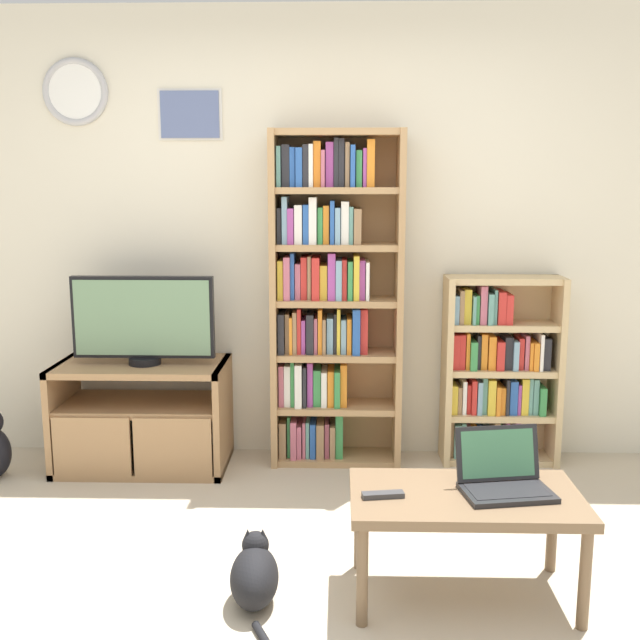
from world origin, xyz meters
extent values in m
plane|color=#BCAD93|center=(0.00, 0.00, 0.00)|extent=(18.00, 18.00, 0.00)
cube|color=beige|center=(0.00, 1.86, 1.30)|extent=(6.39, 0.06, 2.60)
torus|color=#B2B2B7|center=(-1.32, 1.82, 2.12)|extent=(0.38, 0.04, 0.38)
cylinder|color=white|center=(-1.32, 1.82, 2.12)|extent=(0.31, 0.02, 0.31)
cube|color=silver|center=(-0.67, 1.82, 2.00)|extent=(0.37, 0.01, 0.29)
cube|color=slate|center=(-0.67, 1.82, 2.00)|extent=(0.33, 0.02, 0.26)
cube|color=#9E754C|center=(-1.40, 1.55, 0.31)|extent=(0.04, 0.52, 0.61)
cube|color=#9E754C|center=(-0.48, 1.55, 0.31)|extent=(0.04, 0.52, 0.61)
cube|color=#9E754C|center=(-0.94, 1.55, 0.59)|extent=(0.96, 0.52, 0.04)
cube|color=#9E754C|center=(-0.94, 1.55, 0.02)|extent=(0.96, 0.52, 0.04)
cube|color=#9E754C|center=(-0.94, 1.55, 0.37)|extent=(0.89, 0.48, 0.04)
cube|color=#9E754C|center=(-1.16, 1.30, 0.20)|extent=(0.43, 0.02, 0.33)
cube|color=#9E754C|center=(-0.72, 1.30, 0.20)|extent=(0.43, 0.02, 0.33)
cylinder|color=black|center=(-0.91, 1.52, 0.63)|extent=(0.18, 0.18, 0.04)
cube|color=black|center=(-0.91, 1.52, 0.88)|extent=(0.79, 0.05, 0.46)
cube|color=slate|center=(-0.91, 1.49, 0.88)|extent=(0.75, 0.01, 0.42)
cube|color=tan|center=(-0.19, 1.66, 0.95)|extent=(0.04, 0.30, 1.90)
cube|color=tan|center=(0.52, 1.66, 0.95)|extent=(0.04, 0.30, 1.90)
cube|color=tan|center=(0.16, 1.80, 0.95)|extent=(0.74, 0.02, 1.90)
cube|color=tan|center=(0.16, 1.66, 0.02)|extent=(0.67, 0.26, 0.04)
cube|color=tan|center=(0.16, 1.66, 0.33)|extent=(0.67, 0.26, 0.04)
cube|color=tan|center=(0.16, 1.66, 0.64)|extent=(0.67, 0.26, 0.04)
cube|color=tan|center=(0.16, 1.66, 0.95)|extent=(0.67, 0.26, 0.04)
cube|color=tan|center=(0.16, 1.66, 1.26)|extent=(0.67, 0.26, 0.04)
cube|color=tan|center=(0.16, 1.66, 1.57)|extent=(0.67, 0.26, 0.04)
cube|color=tan|center=(0.16, 1.66, 1.88)|extent=(0.67, 0.26, 0.04)
cube|color=#93704C|center=(-0.14, 1.67, 0.14)|extent=(0.04, 0.22, 0.22)
cube|color=#388947|center=(-0.11, 1.68, 0.16)|extent=(0.02, 0.18, 0.24)
cube|color=#B75B70|center=(-0.08, 1.67, 0.15)|extent=(0.03, 0.23, 0.23)
cube|color=#B75B70|center=(-0.05, 1.67, 0.13)|extent=(0.03, 0.22, 0.20)
cube|color=#B75B70|center=(-0.02, 1.67, 0.14)|extent=(0.02, 0.20, 0.22)
cube|color=#5B9389|center=(0.00, 1.67, 0.14)|extent=(0.02, 0.20, 0.22)
cube|color=#2856A8|center=(0.03, 1.67, 0.14)|extent=(0.03, 0.21, 0.21)
cube|color=#93704C|center=(0.07, 1.67, 0.14)|extent=(0.04, 0.22, 0.21)
cube|color=#B75B70|center=(0.11, 1.68, 0.14)|extent=(0.03, 0.19, 0.21)
cube|color=#93704C|center=(0.15, 1.67, 0.13)|extent=(0.03, 0.22, 0.19)
cube|color=#388947|center=(0.18, 1.68, 0.17)|extent=(0.04, 0.19, 0.26)
cube|color=#B75B70|center=(-0.15, 1.67, 0.47)|extent=(0.03, 0.20, 0.24)
cube|color=white|center=(-0.12, 1.67, 0.47)|extent=(0.04, 0.20, 0.24)
cube|color=#388947|center=(-0.09, 1.67, 0.48)|extent=(0.02, 0.20, 0.26)
cube|color=white|center=(-0.05, 1.66, 0.47)|extent=(0.04, 0.24, 0.25)
cube|color=#232328|center=(-0.02, 1.67, 0.46)|extent=(0.02, 0.22, 0.24)
cube|color=#9E4293|center=(0.02, 1.68, 0.48)|extent=(0.03, 0.19, 0.26)
cube|color=#388947|center=(0.06, 1.68, 0.45)|extent=(0.04, 0.19, 0.21)
cube|color=white|center=(0.10, 1.67, 0.45)|extent=(0.03, 0.21, 0.20)
cube|color=orange|center=(0.13, 1.67, 0.45)|extent=(0.04, 0.20, 0.21)
cube|color=#388947|center=(0.17, 1.67, 0.45)|extent=(0.03, 0.23, 0.21)
cube|color=orange|center=(0.21, 1.68, 0.47)|extent=(0.04, 0.20, 0.25)
cube|color=#232328|center=(-0.15, 1.67, 0.77)|extent=(0.03, 0.23, 0.23)
cube|color=#93704C|center=(-0.11, 1.68, 0.77)|extent=(0.02, 0.19, 0.23)
cube|color=orange|center=(-0.09, 1.67, 0.76)|extent=(0.02, 0.22, 0.21)
cube|color=#93704C|center=(-0.07, 1.67, 0.78)|extent=(0.02, 0.21, 0.24)
cube|color=red|center=(-0.05, 1.67, 0.79)|extent=(0.02, 0.20, 0.26)
cube|color=#9E4293|center=(-0.02, 1.68, 0.75)|extent=(0.02, 0.20, 0.19)
cube|color=#232328|center=(0.02, 1.67, 0.77)|extent=(0.04, 0.22, 0.23)
cube|color=#B75B70|center=(0.05, 1.67, 0.76)|extent=(0.02, 0.20, 0.20)
cube|color=orange|center=(0.07, 1.67, 0.78)|extent=(0.02, 0.20, 0.25)
cube|color=#93704C|center=(0.10, 1.67, 0.76)|extent=(0.02, 0.22, 0.20)
cube|color=#759EB7|center=(0.13, 1.68, 0.76)|extent=(0.04, 0.19, 0.20)
cube|color=#232328|center=(0.16, 1.68, 0.77)|extent=(0.02, 0.18, 0.23)
cube|color=gold|center=(0.18, 1.67, 0.79)|extent=(0.02, 0.20, 0.26)
cube|color=#759EB7|center=(0.21, 1.68, 0.76)|extent=(0.03, 0.19, 0.20)
cube|color=orange|center=(0.24, 1.67, 0.76)|extent=(0.02, 0.21, 0.20)
cube|color=#2856A8|center=(0.28, 1.67, 0.79)|extent=(0.04, 0.23, 0.26)
cube|color=red|center=(0.32, 1.68, 0.79)|extent=(0.04, 0.19, 0.26)
cube|color=gold|center=(-0.15, 1.67, 1.08)|extent=(0.03, 0.22, 0.22)
cube|color=#B75B70|center=(-0.11, 1.66, 1.09)|extent=(0.04, 0.24, 0.24)
cube|color=#2856A8|center=(-0.08, 1.67, 1.10)|extent=(0.02, 0.20, 0.26)
cube|color=#B75B70|center=(-0.05, 1.68, 1.07)|extent=(0.03, 0.19, 0.20)
cube|color=red|center=(-0.02, 1.68, 1.09)|extent=(0.03, 0.19, 0.24)
cube|color=#93704C|center=(0.01, 1.67, 1.09)|extent=(0.02, 0.21, 0.24)
cube|color=red|center=(0.05, 1.67, 1.09)|extent=(0.04, 0.23, 0.24)
cube|color=gold|center=(0.09, 1.67, 1.07)|extent=(0.04, 0.20, 0.19)
cube|color=#9E4293|center=(0.14, 1.67, 1.10)|extent=(0.04, 0.23, 0.26)
cube|color=#759EB7|center=(0.18, 1.67, 1.08)|extent=(0.03, 0.24, 0.22)
cube|color=red|center=(0.21, 1.67, 1.08)|extent=(0.03, 0.21, 0.22)
cube|color=#388947|center=(0.24, 1.67, 1.08)|extent=(0.03, 0.23, 0.22)
cube|color=gold|center=(0.28, 1.67, 1.09)|extent=(0.03, 0.22, 0.25)
cube|color=#9E4293|center=(0.31, 1.67, 1.08)|extent=(0.03, 0.20, 0.22)
cube|color=white|center=(0.34, 1.67, 1.08)|extent=(0.02, 0.23, 0.21)
cube|color=#232328|center=(-0.15, 1.67, 1.38)|extent=(0.02, 0.20, 0.20)
cube|color=#759EB7|center=(-0.12, 1.67, 1.41)|extent=(0.03, 0.21, 0.26)
cube|color=#9E4293|center=(-0.09, 1.67, 1.38)|extent=(0.03, 0.22, 0.20)
cube|color=white|center=(-0.05, 1.67, 1.39)|extent=(0.04, 0.21, 0.21)
cube|color=#2856A8|center=(-0.01, 1.67, 1.39)|extent=(0.03, 0.21, 0.22)
cube|color=white|center=(0.03, 1.67, 1.41)|extent=(0.04, 0.22, 0.26)
cube|color=#388947|center=(0.07, 1.68, 1.38)|extent=(0.03, 0.19, 0.20)
cube|color=orange|center=(0.11, 1.68, 1.39)|extent=(0.03, 0.19, 0.21)
cube|color=#2856A8|center=(0.14, 1.67, 1.40)|extent=(0.02, 0.22, 0.24)
cube|color=#759EB7|center=(0.17, 1.67, 1.38)|extent=(0.03, 0.22, 0.20)
cube|color=white|center=(0.21, 1.67, 1.40)|extent=(0.04, 0.21, 0.23)
cube|color=#5B9389|center=(0.24, 1.67, 1.38)|extent=(0.02, 0.22, 0.20)
cube|color=#93704C|center=(0.28, 1.66, 1.38)|extent=(0.04, 0.24, 0.19)
cube|color=#5B9389|center=(-0.15, 1.67, 1.70)|extent=(0.02, 0.21, 0.22)
cube|color=#232328|center=(-0.11, 1.67, 1.70)|extent=(0.04, 0.20, 0.23)
cube|color=#2856A8|center=(-0.08, 1.67, 1.70)|extent=(0.03, 0.20, 0.21)
cube|color=#2856A8|center=(-0.04, 1.67, 1.70)|extent=(0.04, 0.22, 0.21)
cube|color=#232328|center=(-0.01, 1.67, 1.70)|extent=(0.03, 0.22, 0.23)
cube|color=white|center=(0.02, 1.67, 1.71)|extent=(0.02, 0.22, 0.23)
cube|color=orange|center=(0.06, 1.68, 1.71)|extent=(0.04, 0.20, 0.25)
cube|color=#B75B70|center=(0.09, 1.67, 1.69)|extent=(0.02, 0.23, 0.20)
cube|color=#9E4293|center=(0.12, 1.68, 1.71)|extent=(0.04, 0.18, 0.24)
cube|color=#232328|center=(0.16, 1.68, 1.72)|extent=(0.02, 0.20, 0.26)
cube|color=#232328|center=(0.19, 1.68, 1.72)|extent=(0.03, 0.19, 0.26)
cube|color=#93704C|center=(0.22, 1.67, 1.71)|extent=(0.02, 0.20, 0.24)
cube|color=#2856A8|center=(0.25, 1.67, 1.70)|extent=(0.03, 0.24, 0.22)
cube|color=#388947|center=(0.28, 1.67, 1.69)|extent=(0.03, 0.20, 0.20)
cube|color=#9E4293|center=(0.32, 1.68, 1.69)|extent=(0.02, 0.20, 0.21)
cube|color=orange|center=(0.35, 1.67, 1.72)|extent=(0.04, 0.20, 0.25)
cube|color=tan|center=(0.80, 1.68, 0.55)|extent=(0.04, 0.25, 1.09)
cube|color=tan|center=(1.43, 1.68, 0.55)|extent=(0.04, 0.25, 1.09)
cube|color=tan|center=(1.12, 1.80, 0.55)|extent=(0.66, 0.02, 1.09)
cube|color=tan|center=(1.12, 1.68, 0.02)|extent=(0.59, 0.22, 0.04)
cube|color=tan|center=(1.12, 1.68, 0.28)|extent=(0.59, 0.22, 0.04)
cube|color=tan|center=(1.12, 1.68, 0.55)|extent=(0.59, 0.22, 0.04)
cube|color=tan|center=(1.12, 1.68, 0.81)|extent=(0.59, 0.22, 0.04)
cube|color=tan|center=(1.12, 1.68, 1.07)|extent=(0.59, 0.22, 0.04)
cube|color=#93704C|center=(0.84, 1.70, 0.14)|extent=(0.02, 0.15, 0.21)
cube|color=#5B9389|center=(0.87, 1.69, 0.13)|extent=(0.04, 0.17, 0.20)
cube|color=#5B9389|center=(0.91, 1.70, 0.14)|extent=(0.03, 0.15, 0.20)
cube|color=#B75B70|center=(0.94, 1.69, 0.13)|extent=(0.03, 0.17, 0.18)
cube|color=orange|center=(0.97, 1.69, 0.13)|extent=(0.03, 0.16, 0.18)
cube|color=#2856A8|center=(1.01, 1.69, 0.12)|extent=(0.04, 0.18, 0.16)
cube|color=#759EB7|center=(1.06, 1.69, 0.12)|extent=(0.04, 0.19, 0.16)
cube|color=#93704C|center=(1.10, 1.69, 0.14)|extent=(0.03, 0.18, 0.22)
cube|color=#388947|center=(1.13, 1.69, 0.13)|extent=(0.03, 0.20, 0.18)
cube|color=#9E4293|center=(1.16, 1.69, 0.14)|extent=(0.02, 0.17, 0.21)
cube|color=orange|center=(1.19, 1.69, 0.13)|extent=(0.03, 0.19, 0.18)
cube|color=#9E4293|center=(1.22, 1.70, 0.14)|extent=(0.03, 0.15, 0.22)
cube|color=gold|center=(0.85, 1.69, 0.38)|extent=(0.03, 0.18, 0.17)
cube|color=#93704C|center=(0.88, 1.69, 0.38)|extent=(0.02, 0.17, 0.16)
cube|color=white|center=(0.90, 1.69, 0.40)|extent=(0.02, 0.18, 0.20)
cube|color=red|center=(0.93, 1.70, 0.39)|extent=(0.02, 0.15, 0.17)
cube|color=red|center=(0.96, 1.69, 0.40)|extent=(0.03, 0.18, 0.20)
cube|color=#759EB7|center=(0.99, 1.69, 0.40)|extent=(0.03, 0.18, 0.19)
cube|color=#5B9389|center=(1.02, 1.69, 0.41)|extent=(0.03, 0.16, 0.21)
cube|color=gold|center=(1.06, 1.69, 0.40)|extent=(0.04, 0.19, 0.21)
cube|color=orange|center=(1.09, 1.69, 0.38)|extent=(0.02, 0.20, 0.17)
cube|color=orange|center=(1.12, 1.69, 0.38)|extent=(0.03, 0.18, 0.16)
cube|color=#232328|center=(1.15, 1.69, 0.40)|extent=(0.02, 0.19, 0.21)
cube|color=#2856A8|center=(1.18, 1.69, 0.40)|extent=(0.04, 0.18, 0.20)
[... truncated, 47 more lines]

